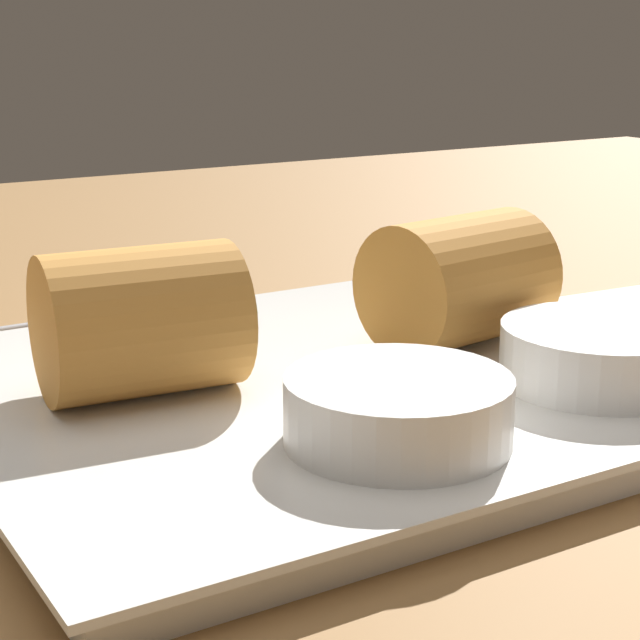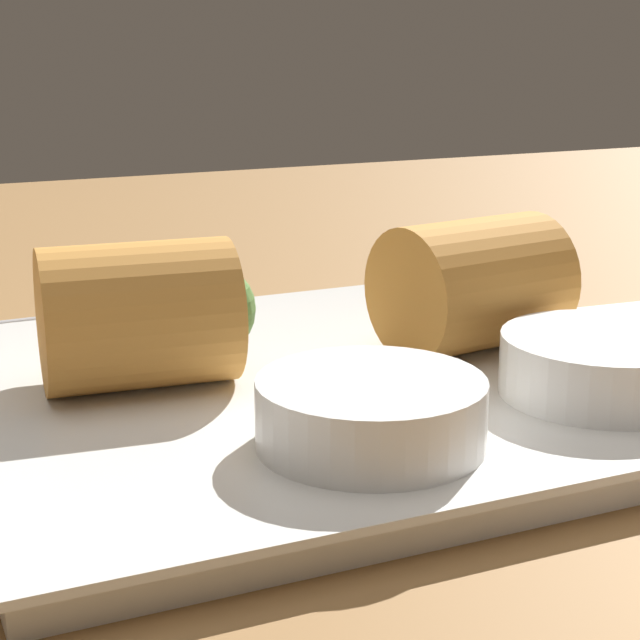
% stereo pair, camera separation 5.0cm
% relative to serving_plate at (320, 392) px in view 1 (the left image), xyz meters
% --- Properties ---
extents(table_surface, '(1.80, 1.40, 0.02)m').
position_rel_serving_plate_xyz_m(table_surface, '(-0.00, 0.01, -0.02)').
color(table_surface, olive).
rests_on(table_surface, ground).
extents(serving_plate, '(0.29, 0.25, 0.01)m').
position_rel_serving_plate_xyz_m(serving_plate, '(0.00, 0.00, 0.00)').
color(serving_plate, silver).
rests_on(serving_plate, table_surface).
extents(roll_front_left, '(0.08, 0.07, 0.06)m').
position_rel_serving_plate_xyz_m(roll_front_left, '(-0.08, -0.01, 0.04)').
color(roll_front_left, '#C68438').
rests_on(roll_front_left, serving_plate).
extents(roll_front_right, '(0.08, 0.06, 0.06)m').
position_rel_serving_plate_xyz_m(roll_front_right, '(0.06, -0.02, 0.04)').
color(roll_front_right, '#C68438').
rests_on(roll_front_right, serving_plate).
extents(dipping_bowl_near, '(0.08, 0.08, 0.02)m').
position_rel_serving_plate_xyz_m(dipping_bowl_near, '(0.01, 0.07, 0.02)').
color(dipping_bowl_near, white).
rests_on(dipping_bowl_near, serving_plate).
extents(dipping_bowl_far, '(0.08, 0.08, 0.02)m').
position_rel_serving_plate_xyz_m(dipping_bowl_far, '(-0.09, 0.06, 0.02)').
color(dipping_bowl_far, white).
rests_on(dipping_bowl_far, serving_plate).
extents(spoon, '(0.18, 0.03, 0.01)m').
position_rel_serving_plate_xyz_m(spoon, '(0.01, -0.17, -0.00)').
color(spoon, '#B2B2B7').
rests_on(spoon, table_surface).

